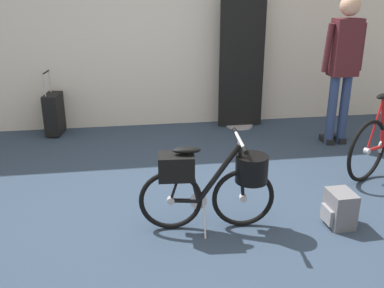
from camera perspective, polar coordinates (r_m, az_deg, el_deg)
The scene contains 7 objects.
ground_plane at distance 3.98m, azimuth 0.01°, elevation -8.54°, with size 8.16×8.16×0.00m, color #2D3D51.
back_wall at distance 6.06m, azimuth -3.82°, elevation 16.47°, with size 8.16×0.10×3.02m, color silver.
floor_banner_stand at distance 6.02m, azimuth 6.34°, elevation 9.72°, with size 0.60×0.36×1.82m.
folding_bike_foreground at distance 3.56m, azimuth 2.73°, elevation -4.74°, with size 1.10×0.53×0.78m.
visitor_near_wall at distance 5.58m, azimuth 18.76°, elevation 9.94°, with size 0.54×0.29×1.75m.
rolling_suitcase at distance 6.05m, azimuth -17.18°, elevation 3.74°, with size 0.23×0.38×0.83m.
backpack_on_floor at distance 3.90m, azimuth 18.29°, elevation -7.86°, with size 0.23×0.26×0.30m.
Camera 1 is at (-0.52, -3.44, 1.93)m, focal length 41.83 mm.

